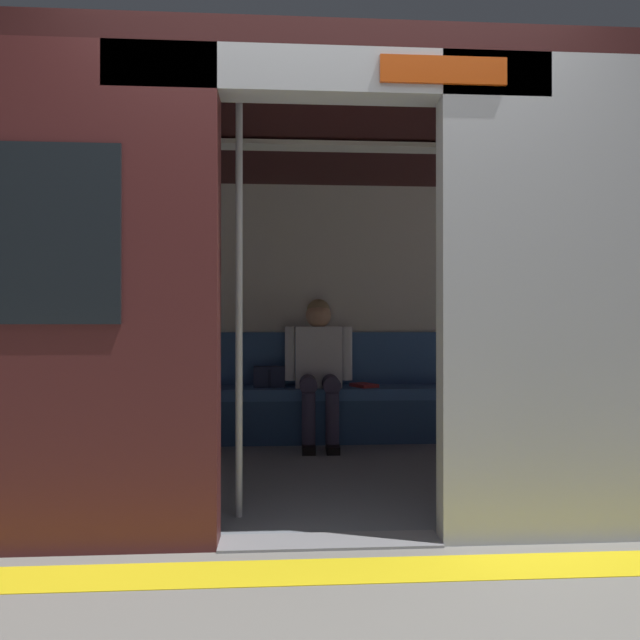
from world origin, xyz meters
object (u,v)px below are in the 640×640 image
person_seated (319,361)px  handbag (270,377)px  train_car (305,240)px  bench_seat (309,400)px  book (364,385)px  grab_pole_door (239,302)px

person_seated → handbag: person_seated is taller
train_car → bench_seat: (-0.07, -1.01, -1.17)m
bench_seat → book: 0.48m
bench_seat → person_seated: 0.34m
person_seated → handbag: (0.40, -0.13, -0.14)m
grab_pole_door → train_car: bearing=-113.9°
bench_seat → handbag: bearing=-13.2°
train_car → book: 1.57m
person_seated → book: size_ratio=5.33×
bench_seat → handbag: handbag is taller
handbag → book: size_ratio=1.18×
train_car → grab_pole_door: 1.00m
book → person_seated: bearing=-15.9°
train_car → person_seated: bearing=-98.8°
person_seated → handbag: 0.44m
handbag → grab_pole_door: grab_pole_door is taller
person_seated → grab_pole_door: bearing=74.0°
bench_seat → person_seated: person_seated is taller
train_car → handbag: size_ratio=24.62×
person_seated → handbag: bearing=-17.6°
train_car → handbag: train_car is taller
train_car → book: size_ratio=29.09×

